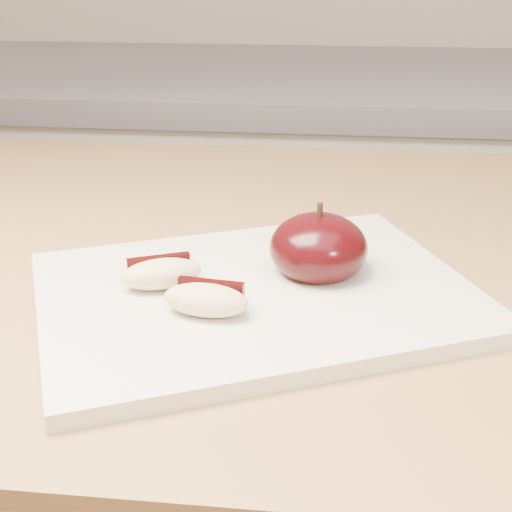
# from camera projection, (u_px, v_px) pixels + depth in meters

# --- Properties ---
(back_cabinet) EXTENTS (2.40, 0.62, 0.94)m
(back_cabinet) POSITION_uv_depth(u_px,v_px,m) (349.00, 308.00, 1.42)
(back_cabinet) COLOR silver
(back_cabinet) RESTS_ON ground
(cutting_board) EXTENTS (0.37, 0.33, 0.01)m
(cutting_board) POSITION_uv_depth(u_px,v_px,m) (256.00, 295.00, 0.52)
(cutting_board) COLOR silver
(cutting_board) RESTS_ON island_counter
(apple_half) EXTENTS (0.08, 0.08, 0.06)m
(apple_half) POSITION_uv_depth(u_px,v_px,m) (318.00, 248.00, 0.54)
(apple_half) COLOR black
(apple_half) RESTS_ON cutting_board
(apple_wedge_a) EXTENTS (0.07, 0.05, 0.02)m
(apple_wedge_a) POSITION_uv_depth(u_px,v_px,m) (161.00, 273.00, 0.51)
(apple_wedge_a) COLOR beige
(apple_wedge_a) RESTS_ON cutting_board
(apple_wedge_b) EXTENTS (0.06, 0.04, 0.02)m
(apple_wedge_b) POSITION_uv_depth(u_px,v_px,m) (206.00, 299.00, 0.48)
(apple_wedge_b) COLOR beige
(apple_wedge_b) RESTS_ON cutting_board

